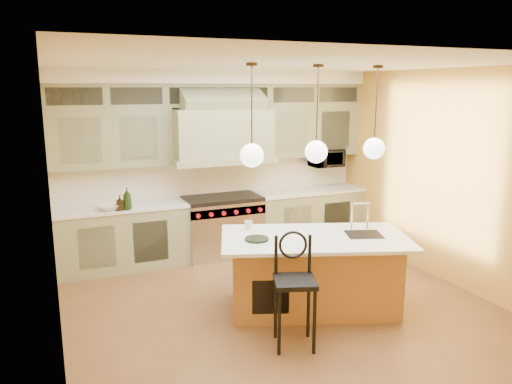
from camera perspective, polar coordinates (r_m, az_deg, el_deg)
name	(u,v)px	position (r m, az deg, el deg)	size (l,w,h in m)	color
floor	(280,307)	(6.29, 2.81, -13.01)	(5.00, 5.00, 0.00)	brown
ceiling	(283,64)	(5.71, 3.12, 14.42)	(5.00, 5.00, 0.00)	white
wall_back	(214,163)	(8.12, -4.78, 3.37)	(5.00, 5.00, 0.00)	gold
wall_front	(434,258)	(3.82, 19.69, -7.07)	(5.00, 5.00, 0.00)	gold
wall_left	(51,212)	(5.26, -22.35, -2.15)	(5.00, 5.00, 0.00)	gold
wall_right	(447,177)	(7.26, 21.01, 1.61)	(5.00, 5.00, 0.00)	gold
back_cabinetry	(220,166)	(7.87, -4.17, 2.96)	(5.00, 0.77, 2.90)	gray
range	(222,225)	(7.99, -3.86, -3.84)	(1.20, 0.74, 0.96)	silver
kitchen_island	(314,271)	(6.13, 6.61, -8.96)	(2.46, 1.84, 1.35)	#9E6D38
counter_stool	(294,283)	(5.21, 4.41, -10.31)	(0.53, 0.53, 1.19)	black
microwave	(327,158)	(8.70, 8.06, 3.86)	(0.54, 0.37, 0.30)	black
oil_bottle_a	(127,199)	(7.29, -14.50, -0.74)	(0.12, 0.12, 0.32)	black
oil_bottle_b	(120,203)	(7.29, -15.30, -1.21)	(0.10, 0.10, 0.22)	black
fruit_bowl	(109,207)	(7.37, -16.41, -1.68)	(0.32, 0.32, 0.08)	silver
cup	(248,225)	(6.21, -0.87, -3.78)	(0.11, 0.11, 0.10)	beige
pendant_left	(252,153)	(5.42, -0.48, 4.51)	(0.26, 0.26, 1.11)	#2D2319
pendant_center	(316,149)	(5.77, 6.90, 4.88)	(0.26, 0.26, 1.11)	#2D2319
pendant_right	(374,146)	(6.21, 13.35, 5.13)	(0.26, 0.26, 1.11)	#2D2319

